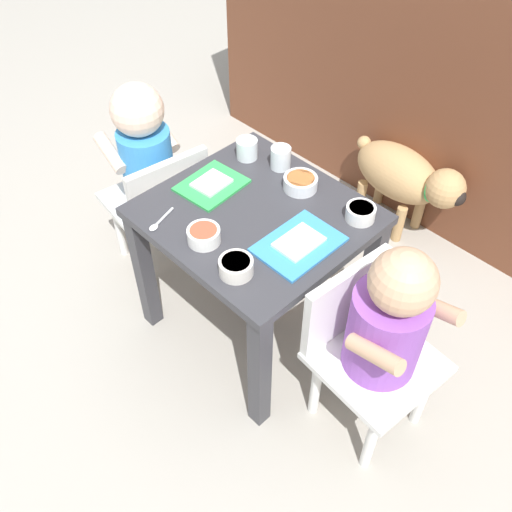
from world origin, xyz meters
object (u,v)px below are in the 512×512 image
at_px(dog, 404,176).
at_px(water_cup_right, 247,150).
at_px(veggie_bowl_far, 361,212).
at_px(cereal_bowl_right_side, 300,182).
at_px(seated_child_left, 148,162).
at_px(seated_child_right, 384,325).
at_px(veggie_bowl_near, 204,235).
at_px(dining_table, 256,237).
at_px(cereal_bowl_left_side, 236,266).
at_px(water_cup_left, 281,159).
at_px(food_tray_left, 212,185).
at_px(food_tray_right, 299,244).
at_px(spoon_by_left_tray, 159,222).

distance_m(dog, water_cup_right, 0.65).
bearing_deg(veggie_bowl_far, cereal_bowl_right_side, -174.44).
xyz_separation_m(seated_child_left, seated_child_right, (0.87, 0.02, -0.02)).
bearing_deg(seated_child_left, veggie_bowl_near, -17.76).
relative_size(dining_table, cereal_bowl_left_side, 6.61).
bearing_deg(veggie_bowl_near, water_cup_left, 102.39).
bearing_deg(veggie_bowl_near, food_tray_left, 133.74).
relative_size(food_tray_left, food_tray_right, 0.88).
bearing_deg(dining_table, cereal_bowl_left_side, -56.69).
relative_size(seated_child_left, seated_child_right, 1.04).
distance_m(water_cup_right, spoon_by_left_tray, 0.36).
height_order(veggie_bowl_near, cereal_bowl_left_side, cereal_bowl_left_side).
relative_size(seated_child_left, spoon_by_left_tray, 6.79).
height_order(seated_child_left, water_cup_left, seated_child_left).
bearing_deg(water_cup_left, seated_child_right, -20.63).
bearing_deg(seated_child_right, seated_child_left, -178.59).
bearing_deg(water_cup_right, dog, 67.87).
bearing_deg(cereal_bowl_right_side, spoon_by_left_tray, -113.69).
xyz_separation_m(seated_child_right, veggie_bowl_far, (-0.23, 0.19, 0.09)).
bearing_deg(seated_child_left, food_tray_left, 4.44).
bearing_deg(spoon_by_left_tray, veggie_bowl_far, 47.34).
height_order(food_tray_right, water_cup_left, water_cup_left).
height_order(seated_child_left, food_tray_left, seated_child_left).
bearing_deg(dog, food_tray_left, -105.28).
bearing_deg(veggie_bowl_near, dining_table, 85.51).
xyz_separation_m(seated_child_left, food_tray_left, (0.27, 0.02, 0.06)).
height_order(seated_child_right, spoon_by_left_tray, seated_child_right).
xyz_separation_m(water_cup_right, spoon_by_left_tray, (0.05, -0.36, -0.02)).
relative_size(cereal_bowl_right_side, veggie_bowl_far, 1.21).
distance_m(food_tray_left, veggie_bowl_far, 0.41).
relative_size(dog, veggie_bowl_near, 5.52).
bearing_deg(spoon_by_left_tray, water_cup_right, 97.28).
xyz_separation_m(dog, veggie_bowl_near, (-0.04, -0.86, 0.26)).
xyz_separation_m(water_cup_right, cereal_bowl_left_side, (0.31, -0.33, -0.00)).
bearing_deg(veggie_bowl_far, water_cup_right, -176.47).
bearing_deg(food_tray_right, veggie_bowl_near, -138.39).
distance_m(seated_child_right, food_tray_left, 0.60).
xyz_separation_m(seated_child_left, food_tray_right, (0.60, 0.02, 0.06)).
distance_m(seated_child_left, spoon_by_left_tray, 0.34).
distance_m(dog, water_cup_left, 0.59).
xyz_separation_m(veggie_bowl_near, veggie_bowl_far, (0.22, 0.34, 0.00)).
distance_m(food_tray_left, cereal_bowl_left_side, 0.33).
bearing_deg(cereal_bowl_left_side, food_tray_right, 76.28).
bearing_deg(dog, food_tray_right, -79.52).
bearing_deg(seated_child_right, cereal_bowl_right_side, 158.30).
relative_size(food_tray_left, water_cup_left, 2.84).
distance_m(dining_table, seated_child_left, 0.44).
height_order(cereal_bowl_right_side, veggie_bowl_far, veggie_bowl_far).
height_order(water_cup_right, cereal_bowl_right_side, water_cup_right).
bearing_deg(dog, cereal_bowl_right_side, -91.91).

